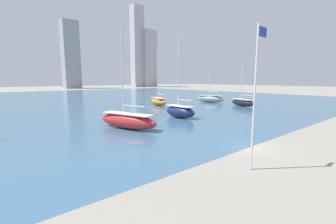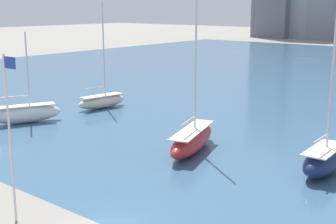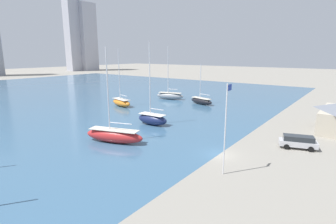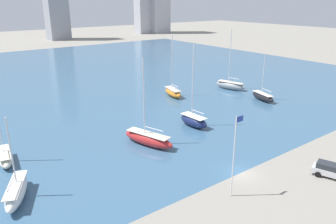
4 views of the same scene
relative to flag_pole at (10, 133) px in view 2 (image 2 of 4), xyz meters
The scene contains 5 objects.
flag_pole is the anchor object (origin of this frame).
sailboat_navy 24.18m from the flag_pole, 60.27° to the left, with size 2.75×6.76×16.02m.
sailboat_cream 33.83m from the flag_pole, 127.94° to the left, with size 2.97×7.40×13.71m.
sailboat_white 26.79m from the flag_pole, 144.78° to the left, with size 5.27×8.52×10.48m.
sailboat_red 19.25m from the flag_pole, 89.92° to the left, with size 5.21×10.04×14.87m.
Camera 2 is at (19.59, -18.15, 13.34)m, focal length 50.00 mm.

